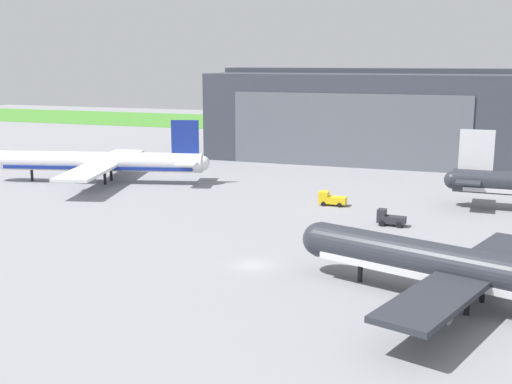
# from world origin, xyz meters

# --- Properties ---
(ground_plane) EXTENTS (440.00, 440.00, 0.00)m
(ground_plane) POSITION_xyz_m (0.00, 0.00, 0.00)
(ground_plane) COLOR gray
(grass_field_strip) EXTENTS (440.00, 56.00, 0.08)m
(grass_field_strip) POSITION_xyz_m (0.00, 167.76, 0.04)
(grass_field_strip) COLOR #45872F
(grass_field_strip) RESTS_ON ground_plane
(maintenance_hangar) EXTENTS (71.17, 38.99, 22.12)m
(maintenance_hangar) POSITION_xyz_m (-3.62, 93.93, 10.60)
(maintenance_hangar) COLOR #383D47
(maintenance_hangar) RESTS_ON ground_plane
(airliner_near_right) EXTENTS (35.51, 33.07, 12.87)m
(airliner_near_right) POSITION_xyz_m (23.93, -5.22, 3.76)
(airliner_near_right) COLOR #282B33
(airliner_near_right) RESTS_ON ground_plane
(airliner_far_right) EXTENTS (43.83, 37.84, 12.66)m
(airliner_far_right) POSITION_xyz_m (-46.63, 40.15, 4.09)
(airliner_far_right) COLOR white
(airliner_far_right) RESTS_ON ground_plane
(baggage_tug) EXTENTS (4.26, 2.32, 2.39)m
(baggage_tug) POSITION_xyz_m (12.93, 24.46, 1.09)
(baggage_tug) COLOR #28282D
(baggage_tug) RESTS_ON ground_plane
(pushback_tractor) EXTENTS (4.59, 2.41, 2.32)m
(pushback_tractor) POSITION_xyz_m (1.73, 34.91, 1.10)
(pushback_tractor) COLOR yellow
(pushback_tractor) RESTS_ON ground_plane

